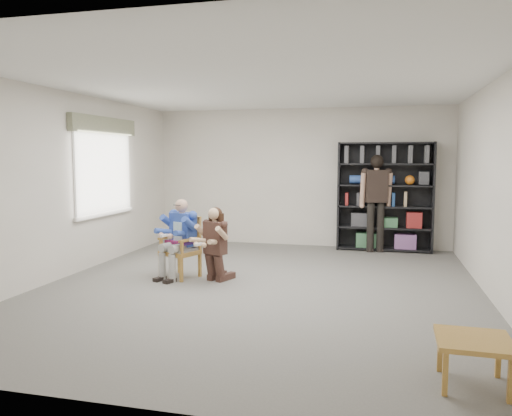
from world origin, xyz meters
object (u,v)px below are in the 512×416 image
(seated_man, at_px, (180,238))
(kneeling_woman, at_px, (214,245))
(bookshelf, at_px, (385,197))
(side_table, at_px, (473,362))
(armchair, at_px, (180,247))
(standing_man, at_px, (376,204))

(seated_man, height_order, kneeling_woman, seated_man)
(bookshelf, relative_size, side_table, 3.71)
(armchair, bearing_deg, side_table, -16.68)
(kneeling_woman, relative_size, side_table, 1.94)
(armchair, height_order, bookshelf, bookshelf)
(armchair, bearing_deg, kneeling_woman, 9.22)
(seated_man, bearing_deg, standing_man, 65.76)
(armchair, distance_m, side_table, 4.61)
(armchair, xyz_separation_m, kneeling_woman, (0.58, -0.12, 0.09))
(standing_man, bearing_deg, seated_man, -150.24)
(seated_man, xyz_separation_m, bookshelf, (3.00, 3.01, 0.45))
(bookshelf, height_order, standing_man, bookshelf)
(bookshelf, distance_m, side_table, 5.92)
(standing_man, bearing_deg, kneeling_woman, -142.58)
(seated_man, bearing_deg, bookshelf, 66.03)
(armchair, relative_size, side_table, 1.63)
(kneeling_woman, relative_size, standing_man, 0.59)
(armchair, xyz_separation_m, seated_man, (0.00, -0.00, 0.14))
(armchair, distance_m, seated_man, 0.14)
(seated_man, height_order, side_table, seated_man)
(armchair, relative_size, standing_man, 0.50)
(seated_man, height_order, standing_man, standing_man)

